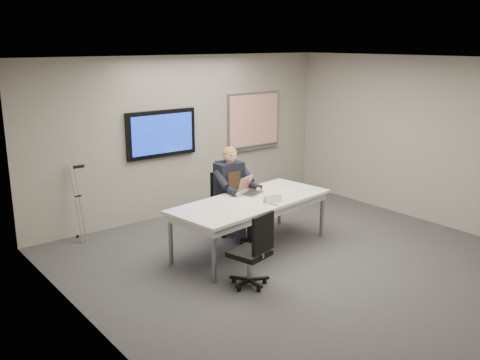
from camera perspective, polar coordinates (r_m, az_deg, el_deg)
floor at (r=7.66m, az=6.61°, el=-8.79°), size 6.00×6.00×0.02m
ceiling at (r=7.04m, az=7.29°, el=12.63°), size 6.00×6.00×0.02m
wall_back at (r=9.53m, az=-5.89°, el=4.71°), size 6.00×0.02×2.80m
wall_left at (r=5.59m, az=-15.51°, el=-2.90°), size 0.02×6.00×2.80m
wall_right at (r=9.54m, az=19.87°, el=3.92°), size 0.02×6.00×2.80m
conference_table at (r=7.86m, az=1.22°, el=-2.74°), size 2.63×1.38×0.77m
tv_display at (r=9.22m, az=-8.37°, el=4.92°), size 1.30×0.09×0.80m
whiteboard at (r=10.39m, az=1.47°, el=6.32°), size 1.25×0.08×1.10m
office_chair_far at (r=8.67m, az=-1.41°, el=-3.67°), size 0.52×0.52×0.99m
office_chair_near at (r=6.82m, az=1.29°, el=-8.89°), size 0.57×0.57×1.00m
seated_person at (r=8.39m, az=-0.39°, el=-2.36°), size 0.45×0.77×1.44m
crutch at (r=8.60m, az=-16.89°, el=-2.20°), size 0.28×0.67×1.32m
laptop at (r=8.14m, az=0.96°, el=-1.00°), size 0.42×0.45×0.25m
name_tent at (r=7.71m, az=3.49°, el=-2.03°), size 0.27×0.13×0.10m
pen at (r=7.60m, az=3.64°, el=-2.64°), size 0.06×0.13×0.01m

